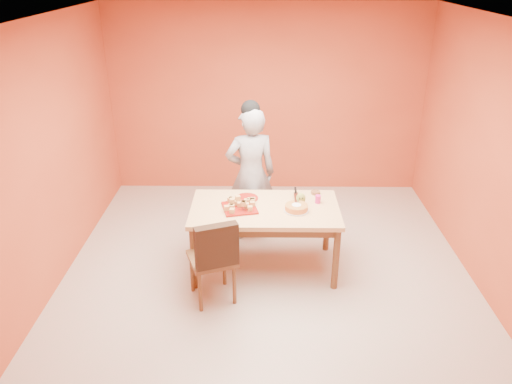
{
  "coord_description": "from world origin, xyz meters",
  "views": [
    {
      "loc": [
        -0.07,
        -4.53,
        3.18
      ],
      "look_at": [
        -0.13,
        0.3,
        0.93
      ],
      "focal_mm": 35.0,
      "sensor_mm": 36.0,
      "label": 1
    }
  ],
  "objects_px": {
    "checker_tin": "(315,193)",
    "egg_ornament": "(301,199)",
    "dining_table": "(265,215)",
    "pastry_platter": "(240,208)",
    "red_dinner_plate": "(247,198)",
    "dining_chair": "(212,257)",
    "magenta_glass": "(318,199)",
    "sponge_cake": "(296,207)",
    "person": "(251,175)"
  },
  "relations": [
    {
      "from": "person",
      "to": "magenta_glass",
      "type": "relative_size",
      "value": 18.77
    },
    {
      "from": "dining_table",
      "to": "person",
      "type": "distance_m",
      "value": 0.76
    },
    {
      "from": "person",
      "to": "magenta_glass",
      "type": "xyz_separation_m",
      "value": [
        0.75,
        -0.61,
        -0.03
      ]
    },
    {
      "from": "person",
      "to": "sponge_cake",
      "type": "xyz_separation_m",
      "value": [
        0.5,
        -0.8,
        -0.03
      ]
    },
    {
      "from": "pastry_platter",
      "to": "red_dinner_plate",
      "type": "xyz_separation_m",
      "value": [
        0.07,
        0.25,
        -0.0
      ]
    },
    {
      "from": "pastry_platter",
      "to": "dining_chair",
      "type": "bearing_deg",
      "value": -115.29
    },
    {
      "from": "pastry_platter",
      "to": "checker_tin",
      "type": "bearing_deg",
      "value": 24.52
    },
    {
      "from": "person",
      "to": "magenta_glass",
      "type": "bearing_deg",
      "value": 129.73
    },
    {
      "from": "red_dinner_plate",
      "to": "sponge_cake",
      "type": "relative_size",
      "value": 1.05
    },
    {
      "from": "magenta_glass",
      "to": "egg_ornament",
      "type": "bearing_deg",
      "value": -169.05
    },
    {
      "from": "dining_chair",
      "to": "sponge_cake",
      "type": "relative_size",
      "value": 3.93
    },
    {
      "from": "dining_table",
      "to": "magenta_glass",
      "type": "bearing_deg",
      "value": 11.36
    },
    {
      "from": "pastry_platter",
      "to": "red_dinner_plate",
      "type": "height_order",
      "value": "pastry_platter"
    },
    {
      "from": "pastry_platter",
      "to": "checker_tin",
      "type": "xyz_separation_m",
      "value": [
        0.85,
        0.39,
        0.01
      ]
    },
    {
      "from": "person",
      "to": "pastry_platter",
      "type": "height_order",
      "value": "person"
    },
    {
      "from": "dining_chair",
      "to": "magenta_glass",
      "type": "relative_size",
      "value": 10.72
    },
    {
      "from": "person",
      "to": "sponge_cake",
      "type": "distance_m",
      "value": 0.95
    },
    {
      "from": "checker_tin",
      "to": "red_dinner_plate",
      "type": "bearing_deg",
      "value": -169.86
    },
    {
      "from": "dining_chair",
      "to": "pastry_platter",
      "type": "relative_size",
      "value": 2.75
    },
    {
      "from": "red_dinner_plate",
      "to": "egg_ornament",
      "type": "bearing_deg",
      "value": -12.49
    },
    {
      "from": "sponge_cake",
      "to": "dining_chair",
      "type": "bearing_deg",
      "value": -149.53
    },
    {
      "from": "sponge_cake",
      "to": "egg_ornament",
      "type": "height_order",
      "value": "egg_ornament"
    },
    {
      "from": "pastry_platter",
      "to": "egg_ornament",
      "type": "xyz_separation_m",
      "value": [
        0.66,
        0.12,
        0.06
      ]
    },
    {
      "from": "dining_table",
      "to": "sponge_cake",
      "type": "height_order",
      "value": "sponge_cake"
    },
    {
      "from": "red_dinner_plate",
      "to": "checker_tin",
      "type": "xyz_separation_m",
      "value": [
        0.78,
        0.14,
        0.01
      ]
    },
    {
      "from": "person",
      "to": "checker_tin",
      "type": "height_order",
      "value": "person"
    },
    {
      "from": "magenta_glass",
      "to": "sponge_cake",
      "type": "bearing_deg",
      "value": -141.59
    },
    {
      "from": "dining_chair",
      "to": "sponge_cake",
      "type": "height_order",
      "value": "dining_chair"
    },
    {
      "from": "dining_table",
      "to": "sponge_cake",
      "type": "bearing_deg",
      "value": -13.49
    },
    {
      "from": "checker_tin",
      "to": "egg_ornament",
      "type": "bearing_deg",
      "value": -124.92
    },
    {
      "from": "checker_tin",
      "to": "dining_table",
      "type": "bearing_deg",
      "value": -148.78
    },
    {
      "from": "person",
      "to": "checker_tin",
      "type": "bearing_deg",
      "value": 142.14
    },
    {
      "from": "dining_table",
      "to": "pastry_platter",
      "type": "relative_size",
      "value": 4.63
    },
    {
      "from": "person",
      "to": "egg_ornament",
      "type": "relative_size",
      "value": 12.51
    },
    {
      "from": "egg_ornament",
      "to": "checker_tin",
      "type": "distance_m",
      "value": 0.33
    },
    {
      "from": "dining_table",
      "to": "pastry_platter",
      "type": "height_order",
      "value": "pastry_platter"
    },
    {
      "from": "dining_table",
      "to": "pastry_platter",
      "type": "xyz_separation_m",
      "value": [
        -0.27,
        -0.04,
        0.1
      ]
    },
    {
      "from": "dining_table",
      "to": "dining_chair",
      "type": "height_order",
      "value": "dining_chair"
    },
    {
      "from": "dining_table",
      "to": "magenta_glass",
      "type": "xyz_separation_m",
      "value": [
        0.58,
        0.12,
        0.14
      ]
    },
    {
      "from": "magenta_glass",
      "to": "pastry_platter",
      "type": "bearing_deg",
      "value": -169.75
    },
    {
      "from": "red_dinner_plate",
      "to": "checker_tin",
      "type": "relative_size",
      "value": 2.44
    },
    {
      "from": "person",
      "to": "pastry_platter",
      "type": "distance_m",
      "value": 0.77
    },
    {
      "from": "dining_table",
      "to": "sponge_cake",
      "type": "xyz_separation_m",
      "value": [
        0.33,
        -0.08,
        0.13
      ]
    },
    {
      "from": "dining_chair",
      "to": "magenta_glass",
      "type": "distance_m",
      "value": 1.35
    },
    {
      "from": "dining_table",
      "to": "egg_ornament",
      "type": "xyz_separation_m",
      "value": [
        0.39,
        0.08,
        0.16
      ]
    },
    {
      "from": "dining_chair",
      "to": "red_dinner_plate",
      "type": "bearing_deg",
      "value": 46.98
    },
    {
      "from": "dining_table",
      "to": "checker_tin",
      "type": "xyz_separation_m",
      "value": [
        0.58,
        0.35,
        0.11
      ]
    },
    {
      "from": "red_dinner_plate",
      "to": "egg_ornament",
      "type": "height_order",
      "value": "egg_ornament"
    },
    {
      "from": "person",
      "to": "egg_ornament",
      "type": "bearing_deg",
      "value": 119.6
    },
    {
      "from": "sponge_cake",
      "to": "magenta_glass",
      "type": "relative_size",
      "value": 2.73
    }
  ]
}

